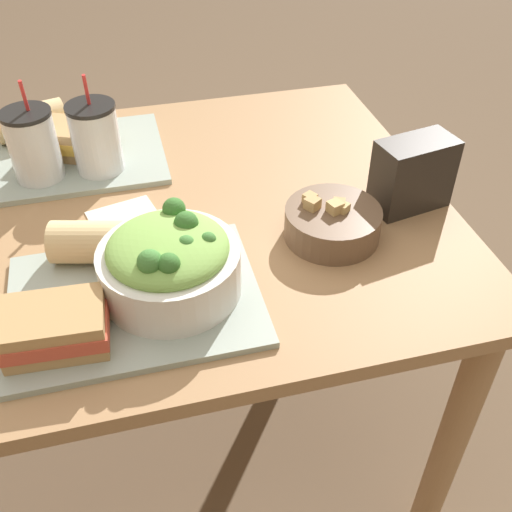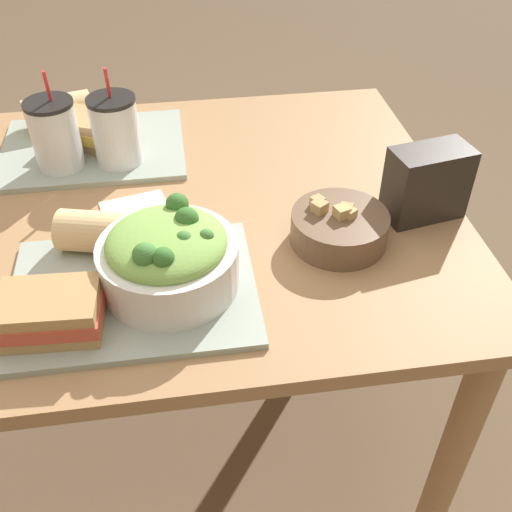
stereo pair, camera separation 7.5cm
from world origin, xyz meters
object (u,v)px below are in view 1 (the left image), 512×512
object	(u,v)px
salad_bowl	(170,262)
baguette_far	(31,121)
napkin_folded	(123,216)
soup_bowl	(332,222)
sandwich_near	(55,327)
drink_cup_red	(94,140)
baguette_near	(101,242)
sandwich_far	(67,139)
drink_cup_dark	(34,147)
chip_bag	(413,174)

from	to	relation	value
salad_bowl	baguette_far	world-z (taller)	salad_bowl
napkin_folded	salad_bowl	bearing A→B (deg)	-75.12
soup_bowl	sandwich_near	distance (m)	0.50
soup_bowl	napkin_folded	world-z (taller)	soup_bowl
salad_bowl	drink_cup_red	distance (m)	0.41
drink_cup_red	napkin_folded	world-z (taller)	drink_cup_red
drink_cup_red	napkin_folded	xyz separation A→B (m)	(0.03, -0.16, -0.08)
baguette_near	baguette_far	bearing A→B (deg)	29.33
soup_bowl	napkin_folded	xyz separation A→B (m)	(-0.36, 0.15, -0.03)
salad_bowl	baguette_near	bearing A→B (deg)	134.77
sandwich_far	baguette_far	world-z (taller)	baguette_far
salad_bowl	drink_cup_dark	world-z (taller)	drink_cup_dark
baguette_near	drink_cup_red	distance (m)	0.30
baguette_near	soup_bowl	bearing A→B (deg)	-78.62
soup_bowl	baguette_near	world-z (taller)	baguette_near
drink_cup_dark	sandwich_near	bearing A→B (deg)	-85.85
sandwich_far	baguette_far	bearing A→B (deg)	152.06
baguette_near	drink_cup_red	bearing A→B (deg)	13.09
drink_cup_dark	napkin_folded	world-z (taller)	drink_cup_dark
sandwich_near	drink_cup_dark	bearing A→B (deg)	97.28
salad_bowl	baguette_far	bearing A→B (deg)	111.54
salad_bowl	chip_bag	bearing A→B (deg)	16.25
soup_bowl	drink_cup_red	distance (m)	0.51
soup_bowl	baguette_far	xyz separation A→B (m)	(-0.53, 0.49, 0.02)
salad_bowl	sandwich_near	xyz separation A→B (m)	(-0.18, -0.07, -0.02)
sandwich_far	chip_bag	xyz separation A→B (m)	(0.63, -0.34, 0.02)
sandwich_near	chip_bag	size ratio (longest dim) A/B	1.00
sandwich_near	sandwich_far	distance (m)	0.55
sandwich_far	napkin_folded	size ratio (longest dim) A/B	1.31
soup_bowl	baguette_far	distance (m)	0.72
soup_bowl	sandwich_near	world-z (taller)	soup_bowl
sandwich_near	sandwich_far	world-z (taller)	same
sandwich_far	chip_bag	world-z (taller)	chip_bag
drink_cup_dark	napkin_folded	bearing A→B (deg)	-47.93
salad_bowl	napkin_folded	distance (m)	0.25
salad_bowl	sandwich_far	world-z (taller)	salad_bowl
salad_bowl	chip_bag	world-z (taller)	same
napkin_folded	baguette_near	bearing A→B (deg)	-107.07
sandwich_far	napkin_folded	distance (m)	0.27
soup_bowl	baguette_near	bearing A→B (deg)	176.94
sandwich_far	baguette_far	distance (m)	0.12
soup_bowl	baguette_near	distance (m)	0.40
soup_bowl	sandwich_near	bearing A→B (deg)	-161.99
napkin_folded	sandwich_near	bearing A→B (deg)	-110.59
baguette_far	napkin_folded	bearing A→B (deg)	-169.54
baguette_far	drink_cup_dark	xyz separation A→B (m)	(0.02, -0.18, 0.03)
drink_cup_red	baguette_far	bearing A→B (deg)	126.52
salad_bowl	baguette_near	size ratio (longest dim) A/B	1.28
baguette_far	drink_cup_dark	bearing A→B (deg)	170.17
salad_bowl	drink_cup_red	size ratio (longest dim) A/B	1.09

